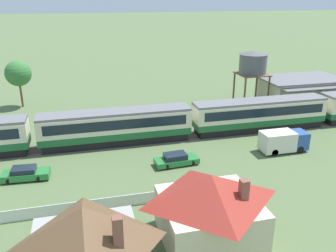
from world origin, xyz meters
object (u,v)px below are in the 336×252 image
(parked_car_green, at_px, (25,174))
(cottage_brown_roof, at_px, (86,245))
(cottage_red_roof, at_px, (210,206))
(yard_tree_0, at_px, (18,73))
(parked_car_green_2, at_px, (176,159))
(delivery_truck_blue, at_px, (283,141))
(water_tower, at_px, (253,63))
(station_building, at_px, (300,91))
(passenger_train, at_px, (193,119))

(parked_car_green, bearing_deg, cottage_brown_roof, -66.48)
(cottage_red_roof, relative_size, yard_tree_0, 1.00)
(parked_car_green, bearing_deg, yard_tree_0, 101.17)
(parked_car_green_2, relative_size, delivery_truck_blue, 0.87)
(parked_car_green, relative_size, delivery_truck_blue, 0.84)
(delivery_truck_blue, bearing_deg, cottage_brown_roof, -146.53)
(water_tower, bearing_deg, parked_car_green_2, -134.69)
(cottage_red_roof, bearing_deg, water_tower, 58.74)
(station_building, distance_m, water_tower, 9.58)
(station_building, distance_m, delivery_truck_blue, 20.13)
(cottage_brown_roof, height_order, cottage_red_roof, cottage_brown_roof)
(cottage_brown_roof, height_order, delivery_truck_blue, cottage_brown_roof)
(cottage_red_roof, bearing_deg, parked_car_green_2, 85.95)
(cottage_red_roof, xyz_separation_m, parked_car_green, (-13.85, 12.46, -2.07))
(station_building, height_order, water_tower, water_tower)
(parked_car_green, bearing_deg, parked_car_green_2, 1.57)
(yard_tree_0, bearing_deg, station_building, -12.00)
(passenger_train, distance_m, parked_car_green_2, 8.41)
(water_tower, distance_m, parked_car_green_2, 24.28)
(water_tower, relative_size, cottage_red_roof, 1.20)
(passenger_train, bearing_deg, parked_car_green_2, -120.12)
(passenger_train, relative_size, water_tower, 8.44)
(cottage_red_roof, relative_size, parked_car_green_2, 1.56)
(yard_tree_0, bearing_deg, passenger_train, -39.39)
(parked_car_green, xyz_separation_m, yard_tree_0, (-3.21, 24.67, 4.65))
(water_tower, xyz_separation_m, parked_car_green_2, (-16.52, -16.70, -6.15))
(parked_car_green, bearing_deg, water_tower, 31.10)
(station_building, distance_m, yard_tree_0, 43.86)
(yard_tree_0, bearing_deg, cottage_red_roof, -65.32)
(parked_car_green_2, distance_m, delivery_truck_blue, 12.47)
(passenger_train, distance_m, parked_car_green, 20.01)
(delivery_truck_blue, relative_size, yard_tree_0, 0.73)
(yard_tree_0, bearing_deg, parked_car_green_2, -54.64)
(passenger_train, height_order, station_building, station_building)
(cottage_brown_roof, bearing_deg, parked_car_green_2, 56.28)
(station_building, distance_m, parked_car_green_2, 29.70)
(station_building, bearing_deg, cottage_red_roof, -132.54)
(water_tower, height_order, cottage_brown_roof, water_tower)
(station_building, relative_size, parked_car_green_2, 2.76)
(water_tower, relative_size, yard_tree_0, 1.20)
(parked_car_green, bearing_deg, passenger_train, 23.00)
(passenger_train, relative_size, station_building, 5.71)
(parked_car_green_2, bearing_deg, delivery_truck_blue, -2.56)
(cottage_brown_roof, distance_m, parked_car_green_2, 17.11)
(parked_car_green_2, bearing_deg, water_tower, 41.17)
(cottage_red_roof, xyz_separation_m, delivery_truck_blue, (13.29, 12.24, -1.43))
(passenger_train, height_order, cottage_red_roof, cottage_red_roof)
(parked_car_green, bearing_deg, delivery_truck_blue, 3.30)
(passenger_train, xyz_separation_m, yard_tree_0, (-22.04, 18.10, 3.01))
(parked_car_green, relative_size, yard_tree_0, 0.62)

